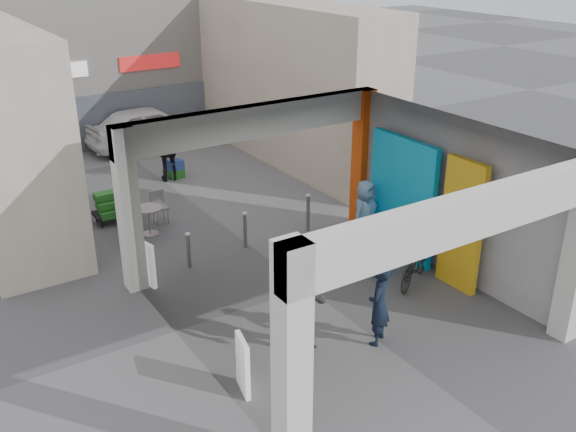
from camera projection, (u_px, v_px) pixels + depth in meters
ground at (307, 288)px, 13.49m from camera, size 90.00×90.00×0.00m
arcade_canopy at (356, 193)px, 12.21m from camera, size 6.40×6.45×6.40m
far_building at (86, 24)px, 22.69m from camera, size 18.00×4.08×8.00m
plaza_bldg_right at (292, 83)px, 20.52m from camera, size 2.00×9.00×5.00m
bollard_left at (189, 251)px, 14.20m from camera, size 0.09×0.09×0.81m
bollard_center at (245, 230)px, 15.14m from camera, size 0.09×0.09×0.86m
bollard_right at (308, 213)px, 15.97m from camera, size 0.09×0.09×0.95m
advert_board_near at (243, 365)px, 10.24m from camera, size 0.20×0.55×1.00m
advert_board_far at (147, 263)px, 13.45m from camera, size 0.20×0.55×1.00m
cafe_set at (141, 220)px, 16.00m from camera, size 1.42×1.14×0.86m
produce_stand at (117, 210)px, 16.61m from camera, size 1.17×0.64×0.77m
crate_stack at (176, 169)px, 19.60m from camera, size 0.49×0.40×0.56m
border_collie at (342, 264)px, 13.98m from camera, size 0.21×0.42×0.58m
man_with_dog at (379, 304)px, 11.40m from camera, size 0.69×0.63×1.58m
man_back_turned at (304, 308)px, 11.14m from camera, size 0.93×0.77×1.73m
man_elderly at (365, 214)px, 15.05m from camera, size 0.93×0.76×1.64m
man_crates at (168, 150)px, 19.13m from camera, size 1.19×0.65×1.93m
bicycle_front at (404, 247)px, 14.11m from camera, size 2.03×0.74×1.06m
bicycle_rear at (415, 262)px, 13.52m from camera, size 1.68×1.18×0.99m
white_van at (149, 126)px, 22.38m from camera, size 4.40×2.09×1.46m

